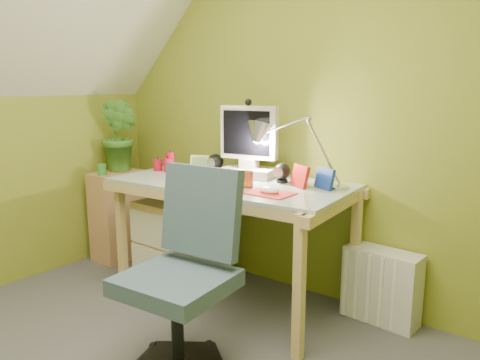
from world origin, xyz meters
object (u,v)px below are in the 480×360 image
Objects in this scene: side_ledge at (119,215)px; radiator at (381,286)px; desk at (232,241)px; monitor at (249,137)px; task_chair at (176,279)px; potted_plant at (120,136)px; desk_lamp at (311,135)px.

radiator is (2.07, 0.29, -0.13)m from side_ledge.
desk reaches higher than side_ledge.
monitor is 0.53× the size of task_chair.
desk_lamp is at bearing 3.34° from potted_plant.
task_chair is at bearing -94.40° from desk_lamp.
task_chair is 1.28m from radiator.
radiator is at bearing 7.88° from side_ledge.
monitor is 0.45m from desk_lamp.
desk is 2.43× the size of desk_lamp.
desk is 0.68m from monitor.
side_ledge is 0.72× the size of task_chair.
desk_lamp is 1.81m from side_ledge.
task_chair is (-0.15, -0.97, -0.60)m from desk_lamp.
side_ledge is 2.09m from radiator.
potted_plant is 1.30× the size of radiator.
potted_plant is at bearing 171.62° from monitor.
potted_plant is at bearing 90.00° from side_ledge.
side_ledge reaches higher than radiator.
monitor reaches higher than side_ledge.
potted_plant reaches higher than radiator.
radiator is at bearing 22.44° from desk_lamp.
potted_plant reaches higher than side_ledge.
desk is at bearing 105.78° from task_chair.
task_chair is at bearing -113.59° from radiator.
task_chair is (0.30, -0.97, -0.56)m from monitor.
radiator is (0.57, 1.11, -0.27)m from task_chair.
desk_lamp is (0.45, 0.18, 0.70)m from desk.
radiator is (0.42, 0.14, -0.87)m from desk_lamp.
desk is at bearing -154.08° from desk_lamp.
desk is at bearing -4.03° from potted_plant.
monitor is at bearing 85.35° from desk.
monitor is at bearing 102.13° from task_chair.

